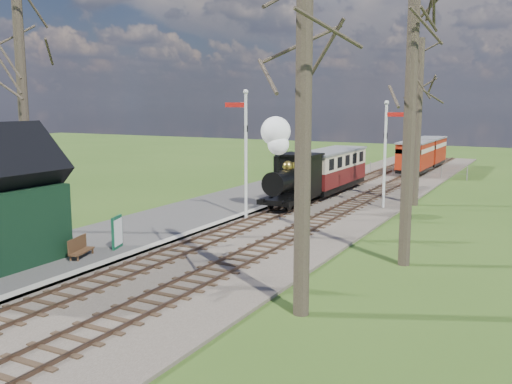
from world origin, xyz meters
TOP-DOWN VIEW (x-y plane):
  - distant_hills at (1.40, 64.38)m, footprint 114.40×48.00m
  - ballast_bed at (1.30, 22.00)m, footprint 8.00×60.00m
  - track_near at (0.00, 22.00)m, footprint 1.60×60.00m
  - track_far at (2.60, 22.00)m, footprint 1.60×60.00m
  - platform at (-3.50, 14.00)m, footprint 5.00×44.00m
  - coping_strip at (-1.20, 14.00)m, footprint 0.40×44.00m
  - semaphore_near at (-0.77, 16.00)m, footprint 1.22×0.24m
  - semaphore_far at (4.37, 22.00)m, footprint 1.22×0.24m
  - bare_trees at (1.33, 10.10)m, footprint 15.51×22.39m
  - fence_line at (0.30, 36.00)m, footprint 12.60×0.08m
  - locomotive at (-0.01, 19.47)m, footprint 1.90×4.42m
  - coach at (0.00, 25.54)m, footprint 2.21×7.58m
  - red_carriage_a at (2.60, 37.04)m, footprint 2.02×5.00m
  - red_carriage_b at (2.60, 42.54)m, footprint 2.02×5.00m
  - sign_board at (-2.10, 8.54)m, footprint 0.35×0.82m
  - bench at (-2.43, 6.93)m, footprint 0.70×1.30m
  - person at (-3.03, 6.24)m, footprint 0.39×0.55m

SIDE VIEW (x-z plane):
  - distant_hills at x=1.40m, z-range -27.22..-5.20m
  - ballast_bed at x=1.30m, z-range 0.00..0.10m
  - track_near at x=0.00m, z-range 0.02..0.17m
  - track_far at x=2.60m, z-range 0.02..0.17m
  - platform at x=-3.50m, z-range 0.00..0.20m
  - coping_strip at x=-1.20m, z-range 0.00..0.21m
  - bench at x=-2.43m, z-range 0.18..0.89m
  - fence_line at x=0.30m, z-range 0.05..1.05m
  - sign_board at x=-2.10m, z-range 0.20..1.42m
  - person at x=-3.03m, z-range 0.20..1.63m
  - red_carriage_a at x=2.60m, z-range 0.41..2.53m
  - red_carriage_b at x=2.60m, z-range 0.41..2.53m
  - coach at x=0.00m, z-range 0.43..2.75m
  - locomotive at x=-0.01m, z-range -0.19..4.54m
  - semaphore_far at x=4.37m, z-range 0.49..6.21m
  - semaphore_near at x=-0.77m, z-range 0.51..6.73m
  - bare_trees at x=1.33m, z-range -0.79..11.21m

